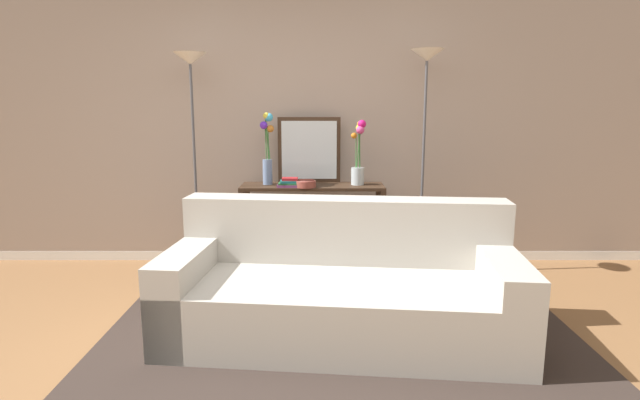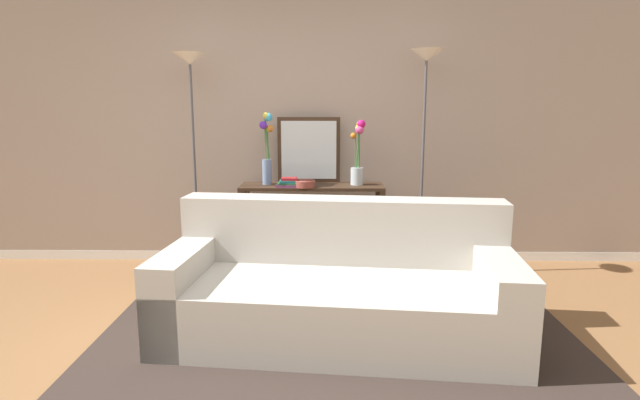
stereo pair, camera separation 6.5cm
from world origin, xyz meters
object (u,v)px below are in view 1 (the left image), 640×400
(floor_lamp_right, at_px, (423,100))
(fruit_bowl, at_px, (304,184))
(couch, at_px, (340,290))
(console_table, at_px, (311,211))
(floor_lamp_left, at_px, (190,103))
(vase_tall_flowers, at_px, (266,151))
(wall_mirror, at_px, (307,150))
(vase_short_flowers, at_px, (357,158))
(book_stack, at_px, (287,183))
(book_row_under_console, at_px, (269,264))

(floor_lamp_right, height_order, fruit_bowl, floor_lamp_right)
(couch, relative_size, console_table, 1.81)
(floor_lamp_left, height_order, vase_tall_flowers, floor_lamp_left)
(wall_mirror, distance_m, vase_short_flowers, 0.48)
(vase_tall_flowers, bearing_deg, book_stack, -33.63)
(vase_short_flowers, relative_size, fruit_bowl, 3.17)
(fruit_bowl, distance_m, book_stack, 0.15)
(wall_mirror, bearing_deg, couch, -80.74)
(floor_lamp_left, bearing_deg, couch, -44.93)
(vase_tall_flowers, relative_size, vase_short_flowers, 1.11)
(fruit_bowl, xyz_separation_m, book_row_under_console, (-0.34, 0.12, -0.78))
(fruit_bowl, bearing_deg, floor_lamp_left, 178.40)
(vase_tall_flowers, distance_m, vase_short_flowers, 0.83)
(wall_mirror, relative_size, vase_short_flowers, 1.03)
(wall_mirror, height_order, fruit_bowl, wall_mirror)
(floor_lamp_right, xyz_separation_m, book_row_under_console, (-1.38, 0.10, -1.51))
(couch, distance_m, floor_lamp_left, 2.17)
(console_table, distance_m, fruit_bowl, 0.31)
(book_stack, distance_m, book_row_under_console, 0.82)
(console_table, height_order, vase_short_flowers, vase_short_flowers)
(vase_short_flowers, height_order, fruit_bowl, vase_short_flowers)
(console_table, height_order, fruit_bowl, fruit_bowl)
(wall_mirror, relative_size, fruit_bowl, 3.28)
(vase_short_flowers, bearing_deg, wall_mirror, 161.97)
(console_table, height_order, book_row_under_console, console_table)
(vase_tall_flowers, relative_size, fruit_bowl, 3.52)
(wall_mirror, height_order, book_row_under_console, wall_mirror)
(couch, height_order, floor_lamp_right, floor_lamp_right)
(vase_short_flowers, height_order, book_stack, vase_short_flowers)
(vase_tall_flowers, bearing_deg, vase_short_flowers, -0.90)
(wall_mirror, distance_m, book_stack, 0.42)
(book_row_under_console, bearing_deg, wall_mirror, 23.99)
(couch, xyz_separation_m, book_row_under_console, (-0.61, 1.35, -0.25))
(fruit_bowl, bearing_deg, console_table, 64.46)
(couch, relative_size, wall_mirror, 3.88)
(couch, relative_size, vase_short_flowers, 4.01)
(console_table, height_order, floor_lamp_left, floor_lamp_left)
(vase_tall_flowers, xyz_separation_m, book_row_under_console, (0.01, -0.03, -1.06))
(couch, distance_m, book_row_under_console, 1.51)
(floor_lamp_right, bearing_deg, book_stack, -179.71)
(floor_lamp_left, height_order, book_row_under_console, floor_lamp_left)
(vase_short_flowers, bearing_deg, console_table, -177.82)
(floor_lamp_right, xyz_separation_m, vase_short_flowers, (-0.57, 0.11, -0.51))
(floor_lamp_left, bearing_deg, book_stack, -0.42)
(console_table, bearing_deg, fruit_bowl, -115.54)
(couch, bearing_deg, book_row_under_console, 114.37)
(floor_lamp_left, xyz_separation_m, book_stack, (0.83, -0.01, -0.70))
(console_table, height_order, wall_mirror, wall_mirror)
(console_table, xyz_separation_m, book_row_under_console, (-0.40, 0.00, -0.51))
(console_table, xyz_separation_m, vase_short_flowers, (0.42, 0.02, 0.49))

